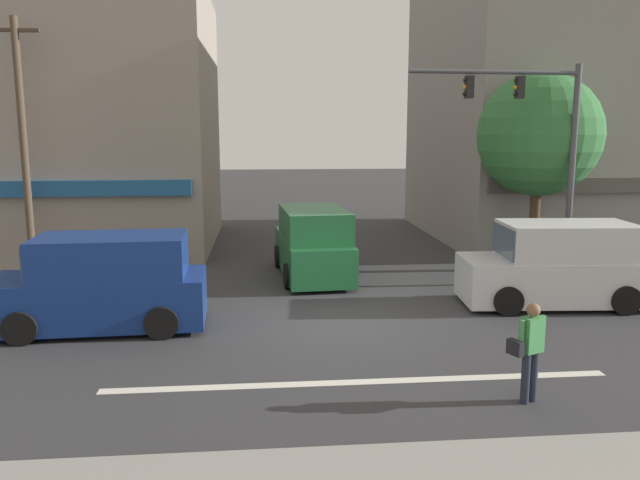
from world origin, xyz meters
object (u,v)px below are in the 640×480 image
object	(u,v)px
traffic_light_mast	(541,138)
utility_pole_near_left	(24,145)
pedestrian_foreground_with_bag	(530,347)
van_parked_curbside	(313,244)
van_crossing_leftbound	(558,266)
van_crossing_center	(104,285)
street_tree	(539,135)

from	to	relation	value
traffic_light_mast	utility_pole_near_left	bearing A→B (deg)	169.73
pedestrian_foreground_with_bag	van_parked_curbside	bearing A→B (deg)	106.51
traffic_light_mast	van_crossing_leftbound	world-z (taller)	traffic_light_mast
van_crossing_leftbound	van_crossing_center	world-z (taller)	same
utility_pole_near_left	van_parked_curbside	distance (m)	9.16
street_tree	pedestrian_foreground_with_bag	bearing A→B (deg)	-114.22
utility_pole_near_left	traffic_light_mast	distance (m)	15.08
traffic_light_mast	van_crossing_center	world-z (taller)	traffic_light_mast
van_parked_curbside	utility_pole_near_left	bearing A→B (deg)	172.71
utility_pole_near_left	traffic_light_mast	xyz separation A→B (m)	(14.83, -2.69, 0.19)
street_tree	utility_pole_near_left	bearing A→B (deg)	177.23
utility_pole_near_left	traffic_light_mast	world-z (taller)	utility_pole_near_left
utility_pole_near_left	van_crossing_center	size ratio (longest dim) A/B	1.64
traffic_light_mast	van_crossing_leftbound	distance (m)	3.83
street_tree	utility_pole_near_left	distance (m)	15.68
van_crossing_center	pedestrian_foreground_with_bag	size ratio (longest dim) A/B	2.80
van_parked_curbside	pedestrian_foreground_with_bag	bearing A→B (deg)	-73.49
street_tree	van_parked_curbside	distance (m)	7.78
traffic_light_mast	van_parked_curbside	size ratio (longest dim) A/B	1.32
street_tree	van_crossing_leftbound	bearing A→B (deg)	-105.94
van_parked_curbside	pedestrian_foreground_with_bag	size ratio (longest dim) A/B	2.82
pedestrian_foreground_with_bag	utility_pole_near_left	bearing A→B (deg)	137.59
utility_pole_near_left	van_crossing_center	xyz separation A→B (m)	(3.54, -5.74, -2.98)
utility_pole_near_left	pedestrian_foreground_with_bag	xyz separation A→B (m)	(11.34, -10.36, -3.03)
utility_pole_near_left	pedestrian_foreground_with_bag	world-z (taller)	utility_pole_near_left
van_crossing_center	street_tree	bearing A→B (deg)	22.37
street_tree	van_crossing_leftbound	size ratio (longest dim) A/B	1.31
van_crossing_center	pedestrian_foreground_with_bag	xyz separation A→B (m)	(7.80, -4.61, -0.05)
van_parked_curbside	street_tree	bearing A→B (deg)	2.78
traffic_light_mast	street_tree	bearing A→B (deg)	66.91
street_tree	utility_pole_near_left	size ratio (longest dim) A/B	0.81
utility_pole_near_left	pedestrian_foreground_with_bag	size ratio (longest dim) A/B	4.59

